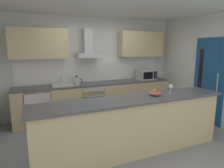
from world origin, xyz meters
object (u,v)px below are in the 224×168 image
(sink, at_px, (62,85))
(kettle, at_px, (77,81))
(refrigerator, at_px, (38,107))
(microwave, at_px, (146,74))
(oven, at_px, (91,100))
(fruit_bowl, at_px, (155,93))
(range_hood, at_px, (88,49))
(wine_glass, at_px, (171,87))

(sink, relative_size, kettle, 1.73)
(refrigerator, bearing_deg, microwave, -0.48)
(oven, xyz_separation_m, kettle, (-0.36, -0.03, 0.55))
(refrigerator, height_order, kettle, kettle)
(fruit_bowl, bearing_deg, oven, 107.30)
(microwave, xyz_separation_m, range_hood, (-1.67, 0.16, 0.74))
(oven, distance_m, wine_glass, 2.26)
(sink, bearing_deg, fruit_bowl, -56.09)
(refrigerator, bearing_deg, range_hood, 5.79)
(range_hood, bearing_deg, oven, -90.00)
(oven, xyz_separation_m, sink, (-0.71, 0.01, 0.47))
(oven, relative_size, range_hood, 1.11)
(oven, distance_m, refrigerator, 1.30)
(microwave, bearing_deg, range_hood, 174.63)
(range_hood, bearing_deg, wine_glass, -65.13)
(kettle, distance_m, wine_glass, 2.32)
(refrigerator, bearing_deg, sink, 1.33)
(microwave, xyz_separation_m, sink, (-2.39, 0.04, -0.12))
(oven, xyz_separation_m, range_hood, (-0.00, 0.13, 1.33))
(oven, xyz_separation_m, fruit_bowl, (0.61, -1.95, 0.57))
(oven, height_order, range_hood, range_hood)
(sink, distance_m, fruit_bowl, 2.37)
(oven, relative_size, fruit_bowl, 3.64)
(microwave, bearing_deg, wine_glass, -110.52)
(refrigerator, height_order, sink, sink)
(microwave, distance_m, fruit_bowl, 2.20)
(sink, distance_m, range_hood, 1.12)
(fruit_bowl, bearing_deg, kettle, 116.79)
(sink, relative_size, fruit_bowl, 2.27)
(sink, bearing_deg, wine_glass, -49.40)
(microwave, relative_size, sink, 1.00)
(kettle, relative_size, wine_glass, 1.62)
(kettle, bearing_deg, microwave, 0.16)
(microwave, height_order, range_hood, range_hood)
(refrigerator, height_order, fruit_bowl, fruit_bowl)
(oven, bearing_deg, kettle, -174.67)
(oven, relative_size, wine_glass, 4.50)
(microwave, xyz_separation_m, fruit_bowl, (-1.06, -1.93, -0.02))
(wine_glass, bearing_deg, microwave, 69.48)
(microwave, distance_m, wine_glass, 2.04)
(sink, height_order, kettle, sink)
(fruit_bowl, bearing_deg, wine_glass, 2.56)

